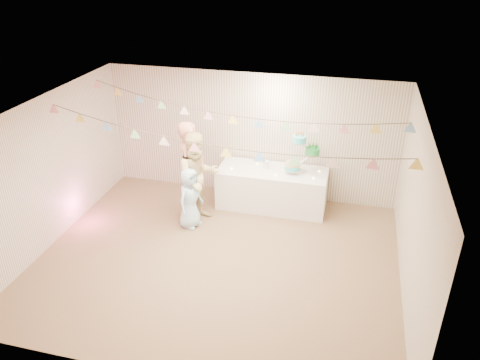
% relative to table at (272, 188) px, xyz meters
% --- Properties ---
extents(floor, '(6.00, 6.00, 0.00)m').
position_rel_table_xyz_m(floor, '(-0.56, -2.02, -0.40)').
color(floor, brown).
rests_on(floor, ground).
extents(ceiling, '(6.00, 6.00, 0.00)m').
position_rel_table_xyz_m(ceiling, '(-0.56, -2.02, 2.20)').
color(ceiling, white).
rests_on(ceiling, ground).
extents(back_wall, '(6.00, 6.00, 0.00)m').
position_rel_table_xyz_m(back_wall, '(-0.56, 0.48, 0.90)').
color(back_wall, silver).
rests_on(back_wall, ground).
extents(front_wall, '(6.00, 6.00, 0.00)m').
position_rel_table_xyz_m(front_wall, '(-0.56, -4.52, 0.90)').
color(front_wall, silver).
rests_on(front_wall, ground).
extents(left_wall, '(5.00, 5.00, 0.00)m').
position_rel_table_xyz_m(left_wall, '(-3.56, -2.02, 0.90)').
color(left_wall, silver).
rests_on(left_wall, ground).
extents(right_wall, '(5.00, 5.00, 0.00)m').
position_rel_table_xyz_m(right_wall, '(2.44, -2.02, 0.90)').
color(right_wall, silver).
rests_on(right_wall, ground).
extents(table, '(2.16, 0.86, 0.81)m').
position_rel_table_xyz_m(table, '(0.00, 0.00, 0.00)').
color(table, white).
rests_on(table, floor).
extents(cake_stand, '(0.70, 0.41, 0.79)m').
position_rel_table_xyz_m(cake_stand, '(0.55, 0.05, 0.74)').
color(cake_stand, silver).
rests_on(cake_stand, table).
extents(cake_bottom, '(0.31, 0.31, 0.15)m').
position_rel_table_xyz_m(cake_bottom, '(0.40, -0.01, 0.43)').
color(cake_bottom, '#2BCACC').
rests_on(cake_bottom, cake_stand).
extents(cake_middle, '(0.27, 0.27, 0.22)m').
position_rel_table_xyz_m(cake_middle, '(0.73, 0.14, 0.70)').
color(cake_middle, '#1C8236').
rests_on(cake_middle, cake_stand).
extents(cake_top_tier, '(0.25, 0.25, 0.19)m').
position_rel_table_xyz_m(cake_top_tier, '(0.49, 0.02, 0.97)').
color(cake_top_tier, '#40C0CB').
rests_on(cake_top_tier, cake_stand).
extents(platter, '(0.31, 0.31, 0.02)m').
position_rel_table_xyz_m(platter, '(-0.50, -0.05, 0.35)').
color(platter, white).
rests_on(platter, table).
extents(posy, '(0.16, 0.16, 0.18)m').
position_rel_table_xyz_m(posy, '(-0.15, 0.05, 0.43)').
color(posy, white).
rests_on(posy, table).
extents(person_adult_a, '(0.49, 0.72, 1.93)m').
position_rel_table_xyz_m(person_adult_a, '(-1.44, -0.68, 0.56)').
color(person_adult_a, '#BF7264').
rests_on(person_adult_a, floor).
extents(person_adult_b, '(1.10, 1.09, 1.79)m').
position_rel_table_xyz_m(person_adult_b, '(-1.26, -0.84, 0.49)').
color(person_adult_b, '#DFC889').
rests_on(person_adult_b, floor).
extents(person_child, '(0.54, 0.67, 1.19)m').
position_rel_table_xyz_m(person_child, '(-1.35, -1.10, 0.19)').
color(person_child, '#B2DEFD').
rests_on(person_child, floor).
extents(bunting_back, '(5.60, 1.10, 0.40)m').
position_rel_table_xyz_m(bunting_back, '(-0.56, -0.92, 1.95)').
color(bunting_back, pink).
rests_on(bunting_back, ceiling).
extents(bunting_front, '(5.60, 0.90, 0.36)m').
position_rel_table_xyz_m(bunting_front, '(-0.56, -2.22, 1.92)').
color(bunting_front, '#72A5E5').
rests_on(bunting_front, ceiling).
extents(tealight_0, '(0.04, 0.04, 0.03)m').
position_rel_table_xyz_m(tealight_0, '(-0.80, -0.15, 0.42)').
color(tealight_0, '#FFD88C').
rests_on(tealight_0, table).
extents(tealight_1, '(0.04, 0.04, 0.03)m').
position_rel_table_xyz_m(tealight_1, '(-0.35, 0.18, 0.42)').
color(tealight_1, '#FFD88C').
rests_on(tealight_1, table).
extents(tealight_2, '(0.04, 0.04, 0.03)m').
position_rel_table_xyz_m(tealight_2, '(0.10, -0.22, 0.42)').
color(tealight_2, '#FFD88C').
rests_on(tealight_2, table).
extents(tealight_3, '(0.04, 0.04, 0.03)m').
position_rel_table_xyz_m(tealight_3, '(0.35, 0.22, 0.42)').
color(tealight_3, '#FFD88C').
rests_on(tealight_3, table).
extents(tealight_4, '(0.04, 0.04, 0.03)m').
position_rel_table_xyz_m(tealight_4, '(0.82, -0.18, 0.42)').
color(tealight_4, '#FFD88C').
rests_on(tealight_4, table).
extents(tealight_5, '(0.04, 0.04, 0.03)m').
position_rel_table_xyz_m(tealight_5, '(0.90, 0.15, 0.42)').
color(tealight_5, '#FFD88C').
rests_on(tealight_5, table).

